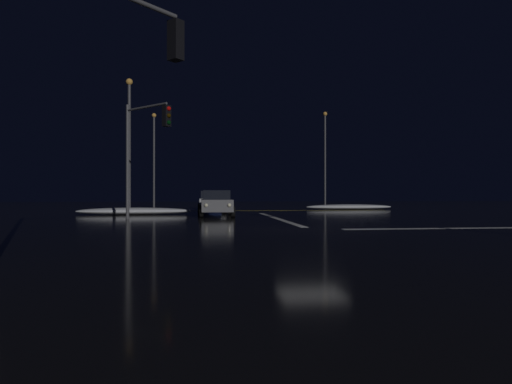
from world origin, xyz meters
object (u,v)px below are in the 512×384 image
sedan_blue (214,200)px  streetlamp_right_far (325,152)px  sedan_silver (212,201)px  streetlamp_left_near (129,136)px  traffic_signal_sw (85,55)px  streetlamp_left_far (154,153)px  traffic_signal_nw (144,139)px  sedan_gray (216,203)px

sedan_blue → streetlamp_right_far: size_ratio=0.44×
sedan_silver → sedan_blue: (0.33, 6.06, 0.00)m
sedan_blue → streetlamp_right_far: bearing=30.5°
sedan_blue → streetlamp_left_near: 11.56m
streetlamp_left_near → sedan_silver: bearing=28.9°
traffic_signal_sw → streetlamp_left_far: (-2.07, 36.00, 1.01)m
traffic_signal_nw → streetlamp_right_far: streetlamp_right_far is taller
sedan_blue → sedan_silver: bearing=-93.1°
streetlamp_right_far → sedan_blue: bearing=-149.5°
sedan_silver → streetlamp_left_far: streetlamp_left_far is taller
sedan_blue → streetlamp_left_near: streetlamp_left_near is taller
traffic_signal_sw → sedan_gray: bearing=78.7°
streetlamp_right_far → streetlamp_left_far: (-17.57, 0.00, -0.27)m
streetlamp_left_far → streetlamp_right_far: bearing=-0.0°
sedan_blue → streetlamp_left_near: bearing=-122.4°
streetlamp_right_far → streetlamp_left_near: streetlamp_right_far is taller
sedan_gray → streetlamp_left_far: size_ratio=0.46×
sedan_blue → traffic_signal_nw: traffic_signal_nw is taller
streetlamp_right_far → streetlamp_left_far: 17.57m
sedan_blue → traffic_signal_sw: (-3.68, -29.05, 3.59)m
sedan_silver → sedan_blue: size_ratio=1.00×
sedan_gray → streetlamp_left_near: bearing=155.2°
sedan_gray → sedan_silver: size_ratio=1.00×
sedan_silver → streetlamp_left_far: (-5.42, 13.01, 4.60)m
sedan_blue → traffic_signal_nw: (-4.10, -15.21, 3.39)m
sedan_gray → streetlamp_left_far: bearing=106.6°
sedan_silver → traffic_signal_sw: (-3.35, -22.99, 3.59)m
traffic_signal_nw → streetlamp_right_far: 27.32m
sedan_silver → traffic_signal_sw: bearing=-98.3°
sedan_gray → traffic_signal_sw: bearing=-101.3°
sedan_silver → streetlamp_right_far: streetlamp_right_far is taller
sedan_blue → sedan_gray: bearing=-91.0°
traffic_signal_nw → streetlamp_left_near: streetlamp_left_near is taller
sedan_blue → streetlamp_left_far: size_ratio=0.46×
sedan_blue → streetlamp_right_far: (11.82, 6.95, 4.87)m
traffic_signal_nw → streetlamp_left_near: 6.44m
traffic_signal_nw → streetlamp_left_near: (-1.65, 6.15, 0.92)m
traffic_signal_nw → streetlamp_left_far: bearing=94.3°
streetlamp_right_far → streetlamp_left_far: size_ratio=1.06×
streetlamp_left_far → sedan_blue: bearing=-50.4°
streetlamp_right_far → streetlamp_left_near: 23.77m
traffic_signal_sw → streetlamp_left_near: streetlamp_left_near is taller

